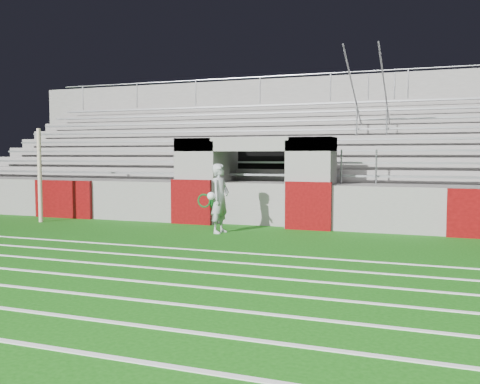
% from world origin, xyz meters
% --- Properties ---
extents(ground, '(90.00, 90.00, 0.00)m').
position_xyz_m(ground, '(0.00, 0.00, 0.00)').
color(ground, '#13530D').
rests_on(ground, ground).
extents(field_post, '(0.13, 0.13, 2.91)m').
position_xyz_m(field_post, '(-6.44, 1.78, 1.46)').
color(field_post, '#C2AA90').
rests_on(field_post, ground).
extents(field_markings, '(28.00, 8.09, 0.01)m').
position_xyz_m(field_markings, '(0.00, -5.00, 0.01)').
color(field_markings, white).
rests_on(field_markings, ground).
extents(stadium_structure, '(26.00, 8.48, 5.42)m').
position_xyz_m(stadium_structure, '(0.00, 7.97, 1.49)').
color(stadium_structure, slate).
rests_on(stadium_structure, ground).
extents(goalkeeper_with_ball, '(0.50, 0.75, 1.86)m').
position_xyz_m(goalkeeper_with_ball, '(-0.29, 1.57, 0.93)').
color(goalkeeper_with_ball, '#A0A5A9').
rests_on(goalkeeper_with_ball, ground).
extents(hose_coil, '(0.57, 0.15, 0.57)m').
position_xyz_m(hose_coil, '(-1.34, 2.93, 0.72)').
color(hose_coil, '#0D4313').
rests_on(hose_coil, ground).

